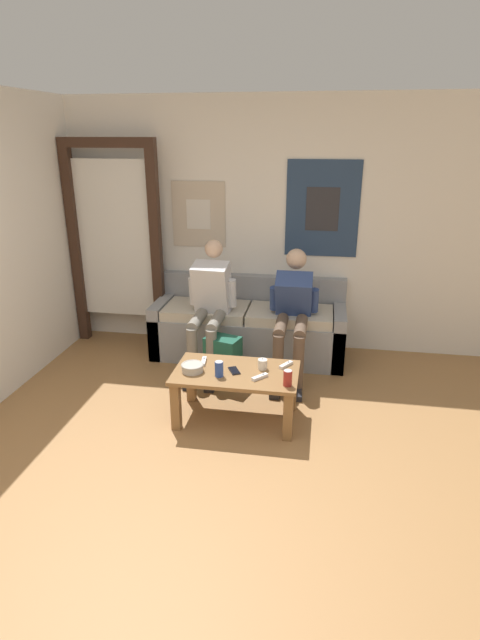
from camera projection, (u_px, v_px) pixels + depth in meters
ground_plane at (185, 515)px, 3.04m from camera, size 18.00×18.00×0.00m
wall_back at (253, 227)px, 5.16m from camera, size 10.00×0.07×2.55m
door_frame at (114, 234)px, 5.21m from camera, size 1.00×0.10×2.15m
couch at (249, 328)px, 5.17m from camera, size 1.95×0.70×0.78m
coffee_table at (236, 380)px, 3.96m from camera, size 0.98×0.57×0.43m
person_seated_adult at (210, 302)px, 4.75m from camera, size 0.47×0.85×1.23m
person_seated_teen at (293, 309)px, 4.66m from camera, size 0.47×1.00×1.15m
backpack at (222, 362)px, 4.58m from camera, size 0.35×0.29×0.45m
ceramic_bowl at (192, 367)px, 3.91m from camera, size 0.18×0.18×0.06m
pillar_candle at (263, 364)px, 3.95m from camera, size 0.08×0.08×0.09m
drink_can_blue at (219, 369)px, 3.83m from camera, size 0.07×0.07×0.12m
drink_can_red at (288, 378)px, 3.68m from camera, size 0.07×0.07×0.12m
game_controller_near_left at (286, 365)px, 4.01m from camera, size 0.11×0.14×0.03m
game_controller_near_right at (260, 377)px, 3.81m from camera, size 0.12×0.13×0.03m
game_controller_far_center at (204, 361)px, 4.07m from camera, size 0.05×0.15×0.03m
cell_phone at (234, 371)px, 3.93m from camera, size 0.12×0.15×0.01m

